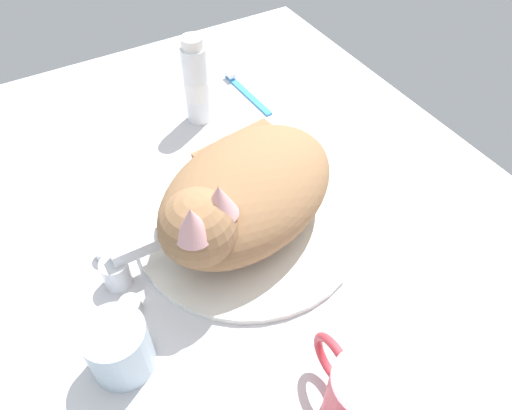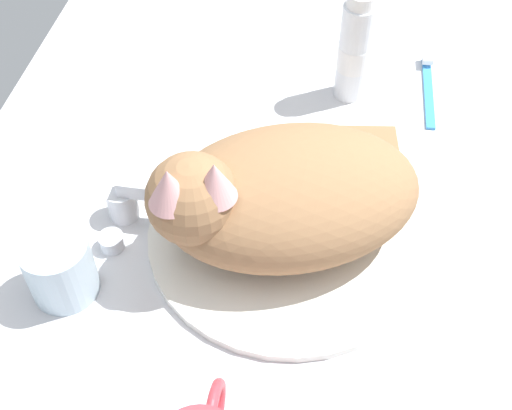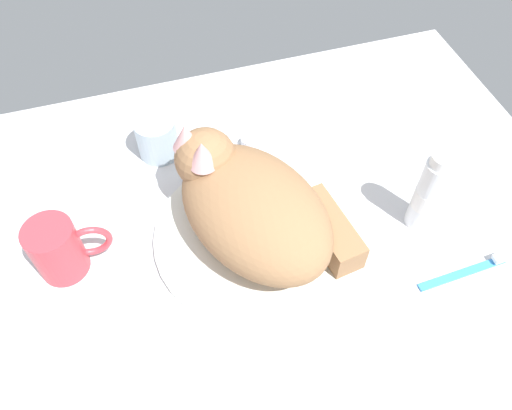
# 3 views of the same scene
# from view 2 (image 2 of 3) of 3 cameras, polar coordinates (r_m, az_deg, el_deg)

# --- Properties ---
(ground_plane) EXTENTS (1.10, 0.83, 0.03)m
(ground_plane) POSITION_cam_2_polar(r_m,az_deg,el_deg) (0.79, 2.71, -3.29)
(ground_plane) COLOR silver
(sink_basin) EXTENTS (0.32, 0.32, 0.01)m
(sink_basin) POSITION_cam_2_polar(r_m,az_deg,el_deg) (0.77, 2.76, -2.38)
(sink_basin) COLOR silver
(sink_basin) RESTS_ON ground_plane
(faucet) EXTENTS (0.12, 0.11, 0.06)m
(faucet) POSITION_cam_2_polar(r_m,az_deg,el_deg) (0.78, -10.28, 0.38)
(faucet) COLOR silver
(faucet) RESTS_ON ground_plane
(cat) EXTENTS (0.27, 0.33, 0.15)m
(cat) POSITION_cam_2_polar(r_m,az_deg,el_deg) (0.72, 1.90, 0.96)
(cat) COLOR #936B47
(cat) RESTS_ON sink_basin
(rinse_cup) EXTENTS (0.07, 0.07, 0.08)m
(rinse_cup) POSITION_cam_2_polar(r_m,az_deg,el_deg) (0.73, -16.21, -5.11)
(rinse_cup) COLOR silver
(rinse_cup) RESTS_ON ground_plane
(toothpaste_bottle) EXTENTS (0.04, 0.04, 0.16)m
(toothpaste_bottle) POSITION_cam_2_polar(r_m,az_deg,el_deg) (0.91, 8.29, 12.81)
(toothpaste_bottle) COLOR white
(toothpaste_bottle) RESTS_ON ground_plane
(toothbrush) EXTENTS (0.15, 0.02, 0.02)m
(toothbrush) POSITION_cam_2_polar(r_m,az_deg,el_deg) (0.98, 14.33, 9.70)
(toothbrush) COLOR #388CD8
(toothbrush) RESTS_ON ground_plane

